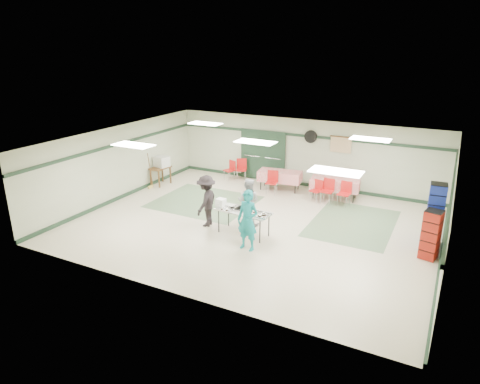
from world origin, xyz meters
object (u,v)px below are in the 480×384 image
at_px(broom, 150,170).
at_px(dining_table_b, 280,176).
at_px(chair_b, 317,188).
at_px(printer_table, 160,170).
at_px(dining_table_a, 335,184).
at_px(office_printer, 161,161).
at_px(volunteer_teal, 248,220).
at_px(chair_c, 345,191).
at_px(serving_table, 244,212).
at_px(chair_d, 272,180).
at_px(volunteer_grey, 248,202).
at_px(chair_loose_b, 231,168).
at_px(chair_a, 328,188).
at_px(crate_stack_blue_a, 434,219).
at_px(crate_stack_blue_b, 434,217).
at_px(volunteer_dark, 206,201).
at_px(chair_loose_a, 241,167).
at_px(crate_stack_red, 431,235).

bearing_deg(broom, dining_table_b, 16.20).
distance_m(chair_b, printer_table, 6.35).
bearing_deg(dining_table_a, office_printer, -173.86).
bearing_deg(office_printer, broom, -85.57).
height_order(office_printer, broom, broom).
distance_m(volunteer_teal, chair_c, 4.93).
height_order(serving_table, office_printer, office_printer).
relative_size(chair_b, chair_d, 0.89).
bearing_deg(dining_table_b, office_printer, -169.19).
height_order(chair_c, broom, broom).
relative_size(volunteer_grey, chair_loose_b, 1.84).
distance_m(volunteer_grey, chair_b, 3.35).
bearing_deg(chair_a, dining_table_a, 83.06).
distance_m(chair_b, crate_stack_blue_a, 4.44).
height_order(chair_c, office_printer, office_printer).
distance_m(serving_table, office_printer, 5.94).
height_order(chair_a, chair_c, chair_a).
relative_size(chair_a, chair_loose_b, 1.08).
xyz_separation_m(chair_loose_b, crate_stack_blue_b, (8.08, -3.18, 0.46)).
bearing_deg(volunteer_teal, volunteer_grey, 120.81).
height_order(volunteer_dark, dining_table_b, volunteer_dark).
xyz_separation_m(chair_loose_a, crate_stack_blue_a, (7.67, -2.89, 0.19)).
relative_size(dining_table_b, chair_d, 1.93).
distance_m(crate_stack_red, broom, 10.47).
height_order(chair_a, chair_d, chair_d).
distance_m(serving_table, printer_table, 5.88).
height_order(crate_stack_blue_a, crate_stack_blue_b, crate_stack_blue_b).
relative_size(chair_d, crate_stack_blue_b, 0.47).
distance_m(chair_c, broom, 7.54).
bearing_deg(chair_b, printer_table, -154.53).
bearing_deg(crate_stack_blue_b, chair_a, 147.16).
bearing_deg(office_printer, volunteer_grey, -11.65).
relative_size(volunteer_teal, crate_stack_blue_b, 0.89).
bearing_deg(dining_table_b, serving_table, -89.59).
relative_size(volunteer_grey, crate_stack_red, 1.11).
distance_m(chair_c, crate_stack_blue_b, 3.84).
bearing_deg(volunteer_teal, crate_stack_red, 25.95).
bearing_deg(volunteer_dark, chair_d, 163.26).
xyz_separation_m(volunteer_grey, chair_loose_b, (-2.75, 3.93, -0.26)).
xyz_separation_m(chair_d, chair_loose_b, (-2.26, 0.84, -0.05)).
bearing_deg(dining_table_b, volunteer_grey, -91.24).
bearing_deg(chair_d, chair_loose_b, 149.53).
distance_m(chair_c, printer_table, 7.36).
relative_size(volunteer_teal, office_printer, 3.24).
xyz_separation_m(volunteer_teal, volunteer_grey, (-0.76, 1.58, -0.10)).
bearing_deg(volunteer_teal, office_printer, 152.31).
bearing_deg(chair_c, volunteer_teal, -101.01).
bearing_deg(office_printer, dining_table_b, 30.00).
bearing_deg(crate_stack_red, crate_stack_blue_b, 90.00).
distance_m(chair_loose_a, crate_stack_blue_b, 8.40).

